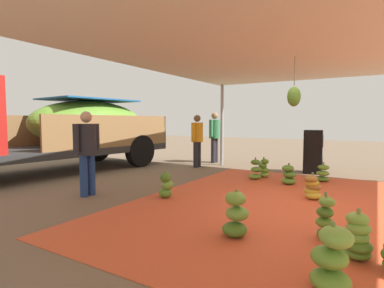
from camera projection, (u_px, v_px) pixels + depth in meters
name	position (u px, v px, depth m)	size (l,w,h in m)	color
ground_plane	(158.00, 188.00, 6.59)	(40.00, 40.00, 0.00)	brown
tarp_orange	(303.00, 208.00, 5.05)	(6.39, 5.42, 0.01)	#D1512D
tent_canopy	(314.00, 48.00, 4.81)	(8.00, 7.00, 2.66)	#9EA0A5
banana_bunch_0	(323.00, 174.00, 7.22)	(0.44, 0.44, 0.46)	#518428
banana_bunch_2	(166.00, 186.00, 5.69)	(0.33, 0.34, 0.51)	#518428
banana_bunch_3	(256.00, 170.00, 7.51)	(0.42, 0.44, 0.54)	#60932D
banana_bunch_5	(326.00, 219.00, 3.70)	(0.30, 0.30, 0.58)	#477523
banana_bunch_6	(312.00, 188.00, 5.60)	(0.42, 0.42, 0.49)	gold
banana_bunch_7	(358.00, 238.00, 3.13)	(0.38, 0.34, 0.54)	#518428
banana_bunch_8	(236.00, 216.00, 3.78)	(0.38, 0.36, 0.59)	#477523
banana_bunch_9	(289.00, 175.00, 6.90)	(0.44, 0.44, 0.48)	#518428
banana_bunch_10	(264.00, 169.00, 7.77)	(0.33, 0.35, 0.52)	#75A83D
banana_bunch_11	(331.00, 261.00, 2.55)	(0.47, 0.47, 0.59)	#60932D
cargo_truck_main	(44.00, 127.00, 8.32)	(7.07, 3.16, 2.40)	#2D2D2D
worker_0	(87.00, 147.00, 5.83)	(0.59, 0.36, 1.62)	navy
worker_1	(197.00, 137.00, 9.48)	(0.60, 0.36, 1.63)	#26262D
worker_2	(215.00, 133.00, 10.56)	(0.64, 0.39, 1.74)	#26262D
speaker_stack	(313.00, 152.00, 8.47)	(0.62, 0.55, 1.19)	black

